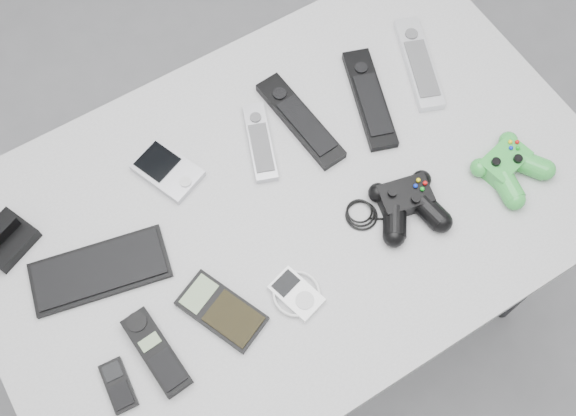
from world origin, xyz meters
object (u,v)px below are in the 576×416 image
pda_keyboard (100,270)px  mobile_phone (118,385)px  remote_silver_b (419,63)px  controller_green (510,166)px  cordless_handset (156,352)px  remote_black_a (300,120)px  remote_black_b (370,98)px  calculator (221,311)px  mp3_player (296,294)px  desk (290,215)px  remote_silver_a (260,142)px  pda (168,170)px  controller_black (408,203)px

pda_keyboard → mobile_phone: (-0.06, -0.20, -0.00)m
remote_silver_b → controller_green: 0.29m
cordless_handset → mobile_phone: bearing=-173.3°
remote_black_a → remote_black_b: bearing=-16.0°
calculator → mp3_player: mp3_player is taller
remote_silver_b → mp3_player: 0.57m
desk → remote_black_b: remote_black_b is taller
desk → remote_silver_a: (0.02, 0.14, 0.08)m
remote_black_b → mp3_player: size_ratio=2.53×
pda → remote_silver_b: bearing=-26.4°
remote_silver_b → mobile_phone: (-0.83, -0.27, -0.00)m
pda_keyboard → remote_black_a: (0.48, 0.08, 0.00)m
desk → pda: pda is taller
remote_silver_a → pda: bearing=-171.0°
pda_keyboard → remote_silver_a: size_ratio=1.42×
cordless_handset → remote_silver_a: bearing=31.7°
remote_black_b → remote_silver_b: 0.14m
remote_black_a → controller_green: bearing=-51.3°
mp3_player → desk: bearing=46.7°
remote_black_a → calculator: remote_black_a is taller
mobile_phone → controller_green: controller_green is taller
remote_silver_a → controller_black: controller_black is taller
remote_black_b → controller_green: bearing=-44.1°
remote_silver_b → controller_black: bearing=-108.4°
cordless_handset → calculator: size_ratio=1.03×
remote_silver_a → mp3_player: size_ratio=1.88×
remote_black_b → mobile_phone: remote_black_b is taller
pda → mp3_player: 0.35m
remote_silver_a → calculator: 0.35m
remote_silver_b → cordless_handset: bearing=-139.5°
remote_silver_a → cordless_handset: size_ratio=1.10×
pda → remote_silver_b: (0.57, -0.05, 0.00)m
desk → controller_black: bearing=-35.5°
pda_keyboard → remote_black_b: size_ratio=1.06×
pda_keyboard → remote_silver_a: (0.39, 0.08, 0.00)m
desk → mobile_phone: bearing=-161.6°
desk → controller_green: (0.40, -0.17, 0.09)m
controller_black → controller_green: (0.22, -0.04, -0.00)m
remote_black_b → cordless_handset: cordless_handset is taller
remote_silver_b → mobile_phone: 0.87m
remote_black_a → remote_silver_b: (0.29, -0.01, -0.00)m
remote_black_b → calculator: (-0.48, -0.23, -0.00)m
remote_black_a → mobile_phone: bearing=-157.0°
pda → cordless_handset: cordless_handset is taller
pda_keyboard → controller_black: controller_black is taller
pda → controller_black: 0.47m
controller_black → cordless_handset: bearing=-166.2°
remote_silver_a → calculator: bearing=-111.0°
mobile_phone → controller_black: (0.61, 0.01, 0.02)m
controller_green → remote_silver_a: bearing=129.7°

